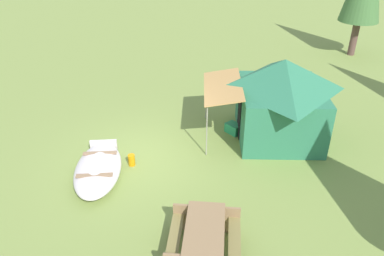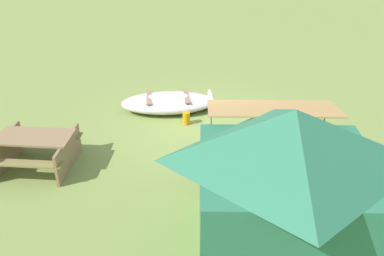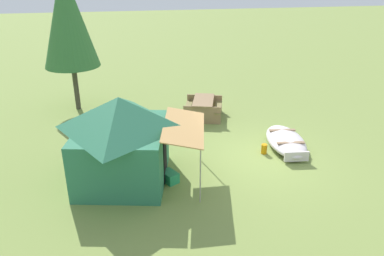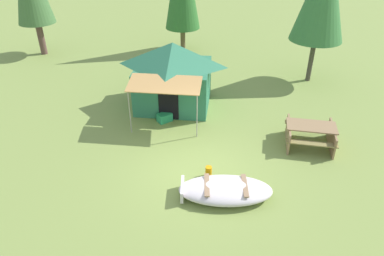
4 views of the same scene
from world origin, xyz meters
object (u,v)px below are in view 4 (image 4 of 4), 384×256
at_px(beached_rowboat, 225,190).
at_px(cooler_box, 165,117).
at_px(canvas_cabin_tent, 173,74).
at_px(fuel_can, 209,172).
at_px(picnic_table, 310,133).

distance_m(beached_rowboat, cooler_box, 4.64).
height_order(beached_rowboat, canvas_cabin_tent, canvas_cabin_tent).
xyz_separation_m(canvas_cabin_tent, fuel_can, (0.87, -4.75, -1.19)).
bearing_deg(picnic_table, canvas_cabin_tent, 143.40).
distance_m(canvas_cabin_tent, fuel_can, 4.97).
bearing_deg(fuel_can, picnic_table, 21.41).
relative_size(beached_rowboat, cooler_box, 5.23).
xyz_separation_m(canvas_cabin_tent, picnic_table, (4.48, -3.33, -0.88)).
height_order(canvas_cabin_tent, cooler_box, canvas_cabin_tent).
distance_m(cooler_box, fuel_can, 3.64).
relative_size(canvas_cabin_tent, fuel_can, 12.37).
bearing_deg(canvas_cabin_tent, beached_rowboat, -77.89).
height_order(beached_rowboat, fuel_can, beached_rowboat).
distance_m(beached_rowboat, picnic_table, 4.03).
bearing_deg(cooler_box, canvas_cabin_tent, 72.96).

